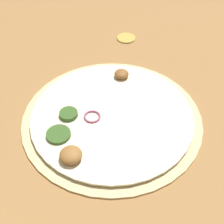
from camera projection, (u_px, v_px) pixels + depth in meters
ground_plane at (112, 119)px, 0.57m from camera, size 3.00×3.00×0.00m
pizza at (111, 117)px, 0.57m from camera, size 0.33×0.33×0.03m
loose_cap at (126, 37)px, 0.76m from camera, size 0.04×0.04×0.01m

